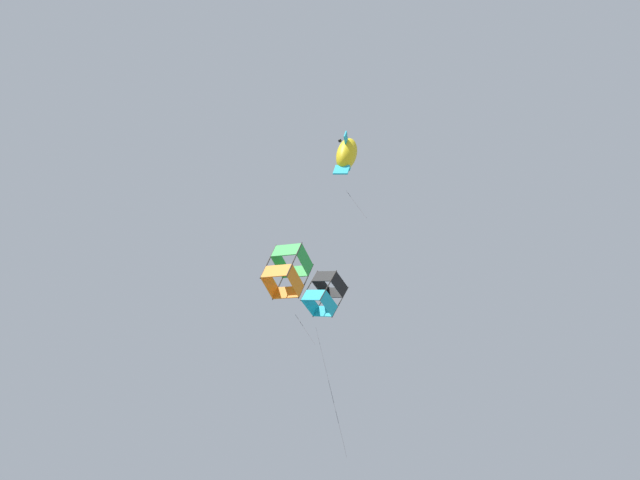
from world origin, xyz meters
name	(u,v)px	position (x,y,z in m)	size (l,w,h in m)	color
kite_box_near_left	(325,294)	(0.09, 1.97, 32.26)	(2.11, 1.93, 8.67)	black
kite_box_near_right	(287,271)	(2.28, 0.36, 30.85)	(2.22, 1.97, 5.17)	green
kite_fish_upper_right	(347,154)	(5.18, 2.25, 34.54)	(1.62, 1.27, 5.25)	yellow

